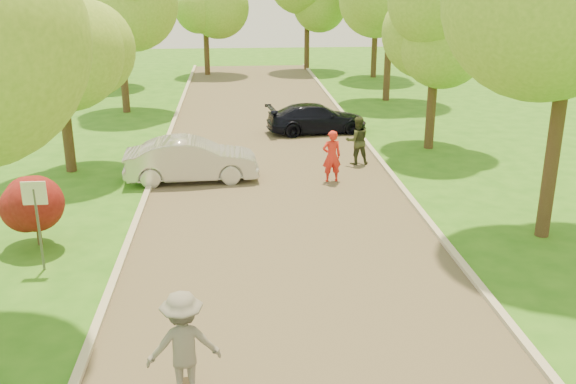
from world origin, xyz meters
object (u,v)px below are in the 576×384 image
object	(u,v)px
dark_sedan	(317,118)
person_olive	(357,141)
person_striped	(332,156)
silver_sedan	(192,160)
skateboarder	(183,345)
street_sign	(36,207)

from	to	relation	value
dark_sedan	person_olive	xyz separation A→B (m)	(0.83, -4.93, 0.25)
person_olive	person_striped	bearing A→B (deg)	53.30
silver_sedan	skateboarder	xyz separation A→B (m)	(0.56, -11.75, 0.32)
person_striped	person_olive	bearing A→B (deg)	-129.81
dark_sedan	person_striped	size ratio (longest dim) A/B	2.47
street_sign	dark_sedan	size ratio (longest dim) A/B	0.50
silver_sedan	person_striped	world-z (taller)	person_striped
street_sign	silver_sedan	bearing A→B (deg)	64.73
person_olive	skateboarder	bearing A→B (deg)	63.45
person_olive	street_sign	bearing A→B (deg)	37.08
skateboarder	person_striped	bearing A→B (deg)	-118.89
person_striped	street_sign	bearing A→B (deg)	30.21
dark_sedan	person_striped	xyz separation A→B (m)	(-0.39, -6.88, 0.25)
dark_sedan	person_striped	world-z (taller)	person_striped
silver_sedan	skateboarder	world-z (taller)	skateboarder
person_olive	dark_sedan	bearing A→B (deg)	-85.21
skateboarder	person_olive	distance (m)	14.21
silver_sedan	dark_sedan	xyz separation A→B (m)	(5.01, 6.37, -0.09)
skateboarder	person_olive	xyz separation A→B (m)	(5.27, 13.19, -0.16)
dark_sedan	skateboarder	world-z (taller)	skateboarder
street_sign	silver_sedan	world-z (taller)	street_sign
dark_sedan	person_olive	bearing A→B (deg)	-177.52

